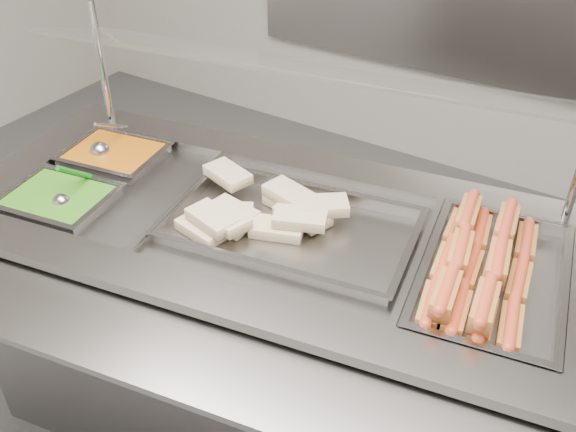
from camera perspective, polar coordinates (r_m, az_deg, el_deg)
The scene contains 11 objects.
steam_counter at distance 2.22m, azimuth -1.26°, elevation -10.05°, with size 2.07×1.17×0.94m.
tray_rail at distance 1.60m, azimuth -9.24°, elevation -12.02°, with size 1.89×0.68×0.05m.
sneeze_guard at distance 1.92m, azimuth 1.20°, elevation 12.75°, with size 1.74×0.58×0.46m.
pan_hotdogs at distance 1.84m, azimuth 17.60°, elevation -5.86°, with size 0.44×0.62×0.10m.
pan_wraps at distance 1.92m, azimuth 0.29°, elevation -1.31°, with size 0.77×0.53×0.07m.
pan_beans at distance 2.35m, azimuth -15.06°, elevation 4.62°, with size 0.35×0.30×0.10m.
pan_peas at distance 2.16m, azimuth -19.58°, elevation 0.73°, with size 0.35×0.30×0.10m.
hotdogs_in_buns at distance 1.81m, azimuth 16.68°, elevation -4.40°, with size 0.33×0.57×0.12m.
tortilla_wraps at distance 1.94m, azimuth -2.51°, elevation 0.42°, with size 0.52×0.38×0.07m.
ladle at distance 2.34m, azimuth -16.28°, elevation 5.66°, with size 0.07×0.20×0.15m.
serving_spoon at distance 2.11m, azimuth -19.29°, elevation 1.62°, with size 0.06×0.18×0.15m.
Camera 1 is at (0.74, -0.92, 2.05)m, focal length 40.00 mm.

